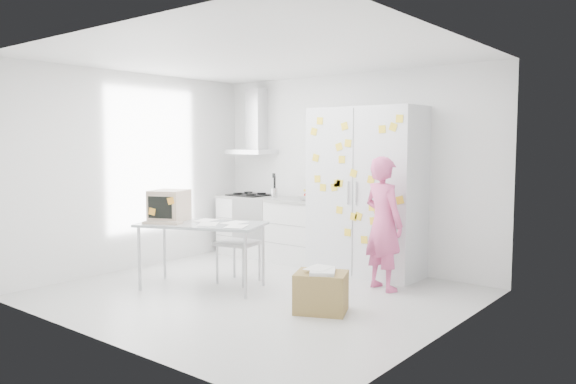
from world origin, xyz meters
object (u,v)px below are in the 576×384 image
Objects in this scene: desk at (181,214)px; cardboard_box at (321,291)px; person at (383,223)px; chair at (242,235)px.

desk is 2.54× the size of cardboard_box.
person is at bearing 12.23° from desk.
chair is at bearing 33.78° from desk.
cardboard_box is at bearing -26.81° from chair.
person is 0.97× the size of desk.
chair is (0.42, 0.63, -0.29)m from desk.
cardboard_box is (1.53, -0.45, -0.37)m from chair.
desk reaches higher than chair.
person is at bearing 14.77° from chair.
desk is 0.81m from chair.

